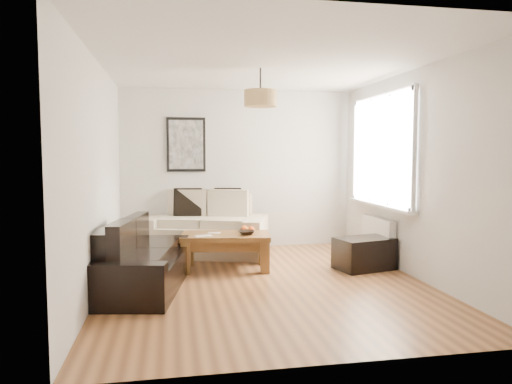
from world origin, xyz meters
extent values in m
plane|color=brown|center=(0.00, 0.00, 0.00)|extent=(4.50, 4.50, 0.00)
cube|color=white|center=(1.82, 0.80, 0.38)|extent=(0.10, 0.90, 0.52)
cylinder|color=tan|center=(0.00, 0.30, 2.23)|extent=(0.40, 0.40, 0.20)
cube|color=black|center=(1.45, 0.43, 0.21)|extent=(0.83, 0.64, 0.42)
cube|color=black|center=(-0.84, 2.00, 0.79)|extent=(0.45, 0.20, 0.44)
cube|color=black|center=(-0.21, 2.00, 0.78)|extent=(0.45, 0.22, 0.43)
imported|color=black|center=(-0.12, 0.65, 0.51)|extent=(0.24, 0.24, 0.05)
sphere|color=orange|center=(-0.09, 0.80, 0.52)|extent=(0.07, 0.07, 0.07)
sphere|color=#E64A13|center=(-0.03, 0.80, 0.52)|extent=(0.11, 0.11, 0.09)
sphere|color=#DC4C12|center=(-0.11, 0.88, 0.52)|extent=(0.11, 0.11, 0.09)
cube|color=beige|center=(-0.69, 0.63, 0.48)|extent=(0.23, 0.18, 0.01)
camera|label=1|loc=(-1.09, -5.43, 1.54)|focal=32.91mm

